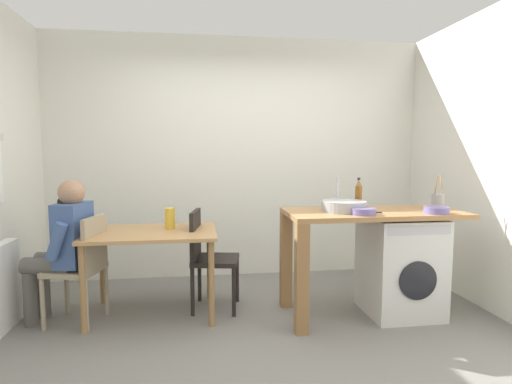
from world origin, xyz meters
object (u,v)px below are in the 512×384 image
Objects in this scene: dining_table at (152,242)px; bottle_tall_green at (358,194)px; chair_opposite at (207,254)px; seated_person at (64,243)px; washing_machine at (400,265)px; chair_person_seat at (83,263)px; utensil_crock at (438,201)px; colander at (436,210)px; mixing_bowl at (363,211)px; vase at (170,218)px.

bottle_tall_green is at bearing -2.67° from dining_table.
seated_person is (-1.18, -0.14, 0.16)m from chair_opposite.
chair_person_seat is at bearing 176.59° from washing_machine.
utensil_crock reaches higher than colander.
mixing_bowl is 0.98× the size of colander.
washing_machine is 4.62× the size of vase.
utensil_crock is at bearing 17.27° from mixing_bowl.
utensil_crock is at bearing 8.10° from washing_machine.
chair_opposite is at bearing 168.55° from washing_machine.
bottle_tall_green is 0.91× the size of utensil_crock.
dining_table is at bearing -65.49° from chair_person_seat.
washing_machine is at bearing -81.39° from seated_person.
chair_opposite is at bearing 173.77° from bottle_tall_green.
colander is (1.87, -0.56, 0.44)m from chair_opposite.
bottle_tall_green is (1.36, -0.15, 0.54)m from chair_opposite.
colander is 2.27m from vase.
washing_machine is at bearing -7.33° from dining_table.
chair_person_seat reaches higher than washing_machine.
mixing_bowl is at bearing -86.70° from seated_person.
chair_opposite is (0.48, 0.06, -0.14)m from dining_table.
washing_machine is (2.15, -0.28, -0.21)m from dining_table.
chair_opposite is 2.12m from utensil_crock.
bottle_tall_green is at bearing 93.59° from chair_opposite.
chair_opposite is 1.20m from seated_person.
bottle_tall_green reaches higher than colander.
chair_opposite is at bearing -6.51° from vase.
chair_opposite is (1.02, 0.18, 0.00)m from chair_person_seat.
dining_table is at bearing 172.67° from washing_machine.
vase is (-1.68, 0.19, -0.21)m from bottle_tall_green.
mixing_bowl is (1.24, -0.54, 0.44)m from chair_opposite.
washing_machine is 4.30× the size of colander.
utensil_crock is 1.61× the size of vase.
mixing_bowl is 0.84m from utensil_crock.
dining_table is 0.58m from chair_person_seat.
dining_table is 1.22× the size of chair_person_seat.
seated_person reaches higher than washing_machine.
bottle_tall_green is (2.38, 0.03, 0.54)m from chair_person_seat.
dining_table is at bearing 164.55° from mixing_bowl.
colander reaches higher than chair_opposite.
utensil_crock is (0.37, 0.05, 0.56)m from washing_machine.
chair_person_seat is 1.04m from chair_opposite.
washing_machine is at bearing -171.90° from utensil_crock.
utensil_crock is 1.50× the size of colander.
chair_person_seat is 2.34m from mixing_bowl.
bottle_tall_green is at bearing 149.15° from washing_machine.
utensil_crock is (0.69, -0.14, -0.05)m from bottle_tall_green.
vase is (-0.33, 0.04, 0.33)m from chair_opposite.
chair_opposite is at bearing -67.57° from chair_person_seat.
utensil_crock is at bearing -7.80° from vase.
colander is (3.05, -0.41, 0.28)m from seated_person.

